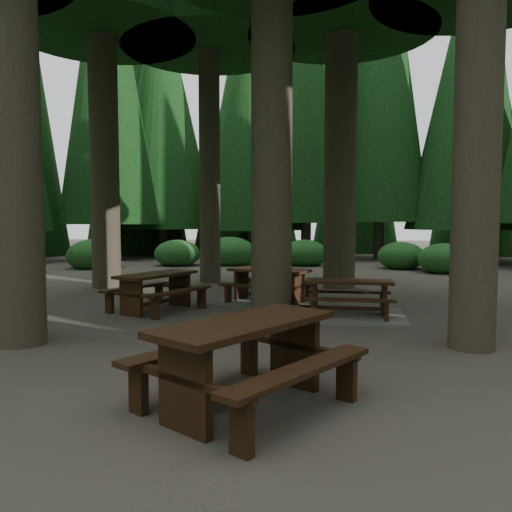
# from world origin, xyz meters

# --- Properties ---
(ground) EXTENTS (80.00, 80.00, 0.00)m
(ground) POSITION_xyz_m (0.00, 0.00, 0.00)
(ground) COLOR #574E46
(ground) RESTS_ON ground
(picnic_table_a) EXTENTS (2.25, 1.90, 0.73)m
(picnic_table_a) POSITION_xyz_m (2.37, -0.22, 0.24)
(picnic_table_a) COLOR gray
(picnic_table_a) RESTS_ON ground
(picnic_table_b) EXTENTS (2.12, 2.29, 0.80)m
(picnic_table_b) POSITION_xyz_m (-1.60, -0.01, 0.53)
(picnic_table_b) COLOR #331B0F
(picnic_table_b) RESTS_ON ground
(picnic_table_c) EXTENTS (2.88, 2.65, 0.79)m
(picnic_table_c) POSITION_xyz_m (0.66, 1.24, 0.27)
(picnic_table_c) COLOR gray
(picnic_table_c) RESTS_ON ground
(picnic_table_e) EXTENTS (2.52, 2.62, 0.89)m
(picnic_table_e) POSITION_xyz_m (0.99, -5.19, 0.59)
(picnic_table_e) COLOR #331B0F
(picnic_table_e) RESTS_ON ground
(shrub_ring) EXTENTS (23.86, 24.64, 1.49)m
(shrub_ring) POSITION_xyz_m (0.70, 0.75, 0.40)
(shrub_ring) COLOR #205F24
(shrub_ring) RESTS_ON ground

